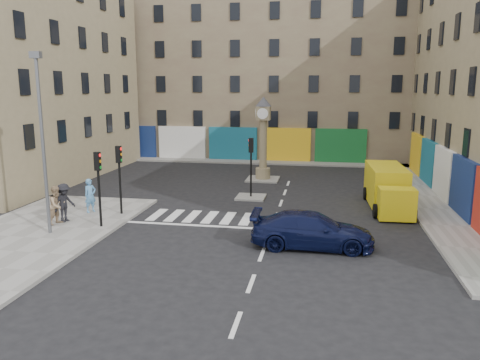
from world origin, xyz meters
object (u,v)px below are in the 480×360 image
(lamp_post, at_px, (42,135))
(traffic_light_island, at_px, (251,158))
(yellow_van, at_px, (388,188))
(navy_sedan, at_px, (312,230))
(traffic_light_left_far, at_px, (119,169))
(pedestrian_dark, at_px, (64,203))
(pedestrian_blue, at_px, (90,195))
(pedestrian_tan, at_px, (57,205))
(clock_pillar, at_px, (263,133))
(traffic_light_left_near, at_px, (98,177))

(lamp_post, bearing_deg, traffic_light_island, 48.29)
(traffic_light_island, height_order, yellow_van, traffic_light_island)
(lamp_post, distance_m, navy_sedan, 12.88)
(traffic_light_left_far, xyz_separation_m, navy_sedan, (10.33, -3.27, -1.85))
(pedestrian_dark, bearing_deg, traffic_light_left_far, -30.88)
(pedestrian_blue, xyz_separation_m, pedestrian_tan, (-0.52, -2.42, 0.04))
(pedestrian_tan, bearing_deg, navy_sedan, -78.70)
(traffic_light_island, distance_m, clock_pillar, 6.07)
(traffic_light_left_far, relative_size, pedestrian_dark, 1.87)
(navy_sedan, bearing_deg, pedestrian_dark, 83.23)
(traffic_light_left_near, height_order, clock_pillar, clock_pillar)
(traffic_light_left_near, height_order, yellow_van, traffic_light_left_near)
(traffic_light_left_near, relative_size, pedestrian_tan, 1.91)
(lamp_post, distance_m, pedestrian_tan, 3.96)
(clock_pillar, distance_m, pedestrian_blue, 14.17)
(pedestrian_blue, bearing_deg, pedestrian_tan, -160.71)
(traffic_light_island, height_order, lamp_post, lamp_post)
(pedestrian_blue, bearing_deg, navy_sedan, -73.93)
(traffic_light_left_near, bearing_deg, lamp_post, -143.62)
(yellow_van, height_order, pedestrian_dark, yellow_van)
(clock_pillar, distance_m, navy_sedan, 15.46)
(lamp_post, bearing_deg, navy_sedan, 2.49)
(traffic_light_island, relative_size, navy_sedan, 0.69)
(yellow_van, bearing_deg, navy_sedan, -120.14)
(lamp_post, relative_size, clock_pillar, 1.36)
(yellow_van, distance_m, pedestrian_blue, 16.87)
(pedestrian_blue, bearing_deg, lamp_post, -150.23)
(navy_sedan, bearing_deg, traffic_light_left_far, 71.73)
(yellow_van, bearing_deg, pedestrian_tan, -159.77)
(pedestrian_blue, height_order, pedestrian_tan, pedestrian_tan)
(clock_pillar, relative_size, pedestrian_blue, 3.29)
(traffic_light_island, bearing_deg, lamp_post, -131.71)
(traffic_light_left_near, distance_m, clock_pillar, 15.19)
(traffic_light_left_far, xyz_separation_m, clock_pillar, (6.30, 11.40, 0.93))
(traffic_light_island, bearing_deg, traffic_light_left_near, -128.93)
(navy_sedan, bearing_deg, traffic_light_island, 24.22)
(navy_sedan, xyz_separation_m, yellow_van, (4.14, 7.78, 0.39))
(clock_pillar, distance_m, pedestrian_dark, 15.99)
(traffic_light_left_far, distance_m, navy_sedan, 10.99)
(navy_sedan, relative_size, pedestrian_dark, 2.69)
(pedestrian_tan, bearing_deg, clock_pillar, -16.71)
(pedestrian_blue, bearing_deg, traffic_light_island, -25.17)
(lamp_post, distance_m, pedestrian_dark, 4.11)
(traffic_light_left_far, distance_m, pedestrian_dark, 3.28)
(traffic_light_left_far, bearing_deg, clock_pillar, 61.06)
(traffic_light_left_far, bearing_deg, lamp_post, -116.57)
(traffic_light_left_near, bearing_deg, pedestrian_tan, 179.66)
(lamp_post, xyz_separation_m, yellow_van, (16.37, 8.31, -3.63))
(traffic_light_island, distance_m, lamp_post, 12.52)
(traffic_light_left_far, distance_m, pedestrian_tan, 3.65)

